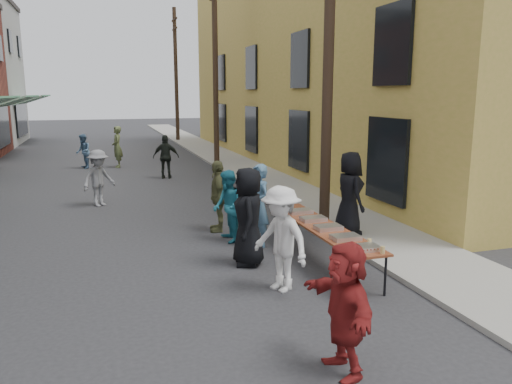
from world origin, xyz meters
TOP-DOWN VIEW (x-y plane):
  - ground at (0.00, 0.00)m, footprint 120.00×120.00m
  - sidewalk at (5.00, 15.00)m, footprint 2.20×60.00m
  - building_ochre at (11.10, 14.00)m, footprint 10.00×28.00m
  - utility_pole_near at (4.30, 3.00)m, footprint 0.26×0.26m
  - utility_pole_mid at (4.30, 15.00)m, footprint 0.26×0.26m
  - utility_pole_far at (4.30, 27.00)m, footprint 0.26×0.26m
  - serving_table at (3.01, 0.42)m, footprint 0.70×4.00m
  - catering_tray_sausage at (3.01, -1.23)m, footprint 0.50×0.33m
  - catering_tray_foil_b at (3.01, -0.58)m, footprint 0.50×0.33m
  - catering_tray_buns at (3.01, 0.12)m, footprint 0.50×0.33m
  - catering_tray_foil_d at (3.01, 0.82)m, footprint 0.50×0.33m
  - catering_tray_buns_end at (3.01, 1.52)m, footprint 0.50×0.33m
  - condiment_jar_a at (2.79, -1.53)m, footprint 0.07×0.07m
  - condiment_jar_b at (2.79, -1.43)m, footprint 0.07×0.07m
  - condiment_jar_c at (2.79, -1.33)m, footprint 0.07×0.07m
  - cup_stack at (3.21, -1.48)m, footprint 0.08×0.08m
  - guest_front_a at (1.60, 0.74)m, footprint 0.80×1.05m
  - guest_front_b at (2.16, 1.82)m, footprint 0.56×0.74m
  - guest_front_c at (1.60, 2.33)m, footprint 0.62×0.80m
  - guest_front_d at (1.74, -0.69)m, footprint 1.09×1.34m
  - guest_front_e at (1.60, 3.29)m, footprint 0.61×1.08m
  - guest_queue_back at (1.57, -3.32)m, footprint 0.50×1.52m
  - server at (4.35, 1.80)m, footprint 0.62×0.94m
  - passerby_left at (-1.14, 7.04)m, footprint 1.25×1.16m
  - passerby_mid at (1.42, 11.42)m, footprint 1.08×0.64m
  - passerby_right at (-0.28, 15.08)m, footprint 0.46×0.69m
  - passerby_far at (-1.75, 15.15)m, footprint 0.70×0.83m

SIDE VIEW (x-z plane):
  - ground at x=0.00m, z-range 0.00..0.00m
  - sidewalk at x=5.00m, z-range 0.00..0.10m
  - serving_table at x=3.01m, z-range 0.34..1.09m
  - passerby_far at x=-1.75m, z-range 0.00..1.54m
  - catering_tray_sausage at x=3.01m, z-range 0.75..0.83m
  - catering_tray_foil_b at x=3.01m, z-range 0.75..0.83m
  - catering_tray_buns at x=3.01m, z-range 0.75..0.83m
  - catering_tray_foil_d at x=3.01m, z-range 0.75..0.83m
  - catering_tray_buns_end at x=3.01m, z-range 0.75..0.83m
  - condiment_jar_a at x=2.79m, z-range 0.75..0.83m
  - condiment_jar_b at x=2.79m, z-range 0.75..0.83m
  - condiment_jar_c at x=2.79m, z-range 0.75..0.83m
  - cup_stack at x=3.21m, z-range 0.75..0.87m
  - guest_front_c at x=1.60m, z-range 0.00..1.64m
  - guest_queue_back at x=1.57m, z-range 0.00..1.64m
  - passerby_left at x=-1.14m, z-range 0.00..1.69m
  - passerby_mid at x=1.42m, z-range 0.00..1.72m
  - guest_front_e at x=1.60m, z-range 0.00..1.74m
  - guest_front_d at x=1.74m, z-range 0.00..1.81m
  - guest_front_b at x=2.16m, z-range 0.00..1.82m
  - passerby_right at x=-0.28m, z-range 0.00..1.87m
  - guest_front_a at x=1.60m, z-range 0.00..1.92m
  - server at x=4.35m, z-range 0.10..2.01m
  - utility_pole_near at x=4.30m, z-range 0.00..9.00m
  - utility_pole_mid at x=4.30m, z-range 0.00..9.00m
  - utility_pole_far at x=4.30m, z-range 0.00..9.00m
  - building_ochre at x=11.10m, z-range 0.00..10.00m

